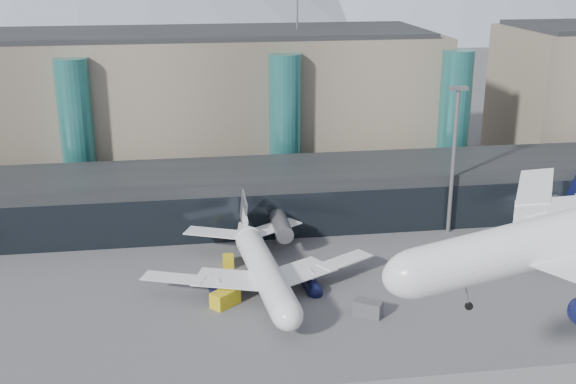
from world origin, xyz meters
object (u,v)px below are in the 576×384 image
object	(u,v)px
veh_b	(228,261)
lightmast_mid	(454,152)
veh_c	(368,308)
jet_parked_mid	(260,255)
veh_d	(546,235)
veh_h	(225,298)

from	to	relation	value
veh_b	lightmast_mid	bearing A→B (deg)	-75.06
veh_b	veh_c	distance (m)	25.73
jet_parked_mid	veh_d	bearing A→B (deg)	-84.64
lightmast_mid	veh_c	xyz separation A→B (m)	(-21.66, -27.62, -13.36)
jet_parked_mid	veh_h	world-z (taller)	jet_parked_mid
lightmast_mid	veh_h	size ratio (longest dim) A/B	6.30
veh_b	veh_h	size ratio (longest dim) A/B	0.68
veh_b	jet_parked_mid	bearing A→B (deg)	-145.67
lightmast_mid	veh_b	world-z (taller)	lightmast_mid
veh_h	veh_b	bearing A→B (deg)	42.99
veh_c	veh_d	distance (m)	42.77
veh_b	veh_c	xyz separation A→B (m)	(17.43, -18.93, 0.27)
veh_c	jet_parked_mid	bearing A→B (deg)	169.83
veh_b	veh_d	bearing A→B (deg)	-84.74
jet_parked_mid	lightmast_mid	bearing A→B (deg)	-71.40
lightmast_mid	jet_parked_mid	bearing A→B (deg)	-155.97
jet_parked_mid	veh_d	size ratio (longest dim) A/B	13.86
lightmast_mid	jet_parked_mid	xyz separation A→B (m)	(-34.83, -15.53, -9.97)
lightmast_mid	jet_parked_mid	distance (m)	39.41
jet_parked_mid	veh_h	bearing A→B (deg)	132.90
lightmast_mid	veh_c	distance (m)	37.55
veh_b	veh_h	bearing A→B (deg)	176.49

